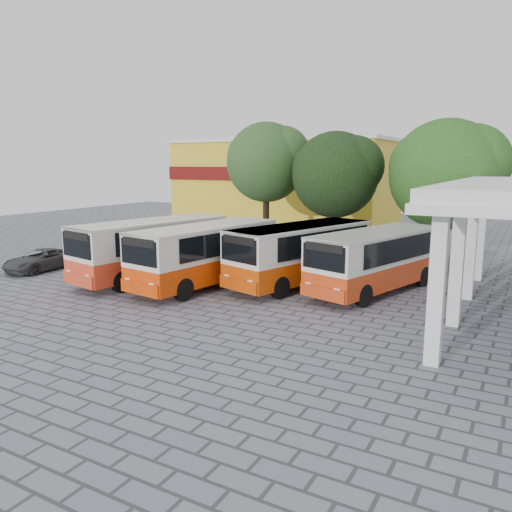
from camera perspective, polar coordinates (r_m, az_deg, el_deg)
The scene contains 10 objects.
ground at distance 21.38m, azimuth -0.60°, elevation -6.00°, with size 90.00×90.00×0.00m, color slate.
shophouse_block at distance 48.66m, azimuth 3.40°, elevation 8.24°, with size 20.40×10.40×8.30m.
bus_far_left at distance 26.95m, azimuth -11.78°, elevation 1.19°, with size 4.26×9.09×3.14m.
bus_centre_left at distance 25.03m, azimuth -5.73°, elevation 0.56°, with size 3.76×8.80×3.07m.
bus_centre_right at distance 25.22m, azimuth 5.12°, elevation 0.64°, with size 4.87×9.00×3.06m.
bus_far_right at distance 24.41m, azimuth 13.57°, elevation -0.10°, with size 4.66×8.66×2.95m.
tree_left at distance 37.27m, azimuth 1.30°, elevation 10.93°, with size 6.13×5.84×9.09m.
tree_middle at distance 34.29m, azimuth 9.18°, elevation 9.46°, with size 6.07×5.78×8.23m.
tree_right at distance 32.52m, azimuth 21.01°, elevation 9.08°, with size 6.97×6.64×8.76m.
parked_car at distance 31.34m, azimuth -23.39°, elevation -0.41°, with size 2.01×4.36×1.21m, color #363637.
Camera 1 is at (10.19, -17.78, 6.08)m, focal length 35.00 mm.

